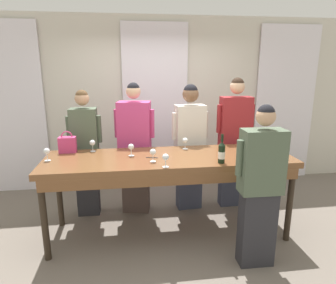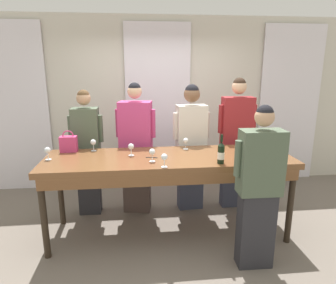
% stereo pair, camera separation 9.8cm
% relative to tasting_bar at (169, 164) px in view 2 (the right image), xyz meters
% --- Properties ---
extents(ground_plane, '(18.00, 18.00, 0.00)m').
position_rel_tasting_bar_xyz_m(ground_plane, '(0.00, 0.02, -0.91)').
color(ground_plane, '#70665B').
extents(wall_back, '(12.00, 0.06, 2.80)m').
position_rel_tasting_bar_xyz_m(wall_back, '(0.00, 1.72, 0.49)').
color(wall_back, beige).
rests_on(wall_back, ground_plane).
extents(curtain_panel_left, '(1.07, 0.03, 2.69)m').
position_rel_tasting_bar_xyz_m(curtain_panel_left, '(-2.30, 1.66, 0.44)').
color(curtain_panel_left, white).
rests_on(curtain_panel_left, ground_plane).
extents(curtain_panel_center, '(1.07, 0.03, 2.69)m').
position_rel_tasting_bar_xyz_m(curtain_panel_center, '(0.00, 1.66, 0.44)').
color(curtain_panel_center, white).
rests_on(curtain_panel_center, ground_plane).
extents(curtain_panel_right, '(1.07, 0.03, 2.69)m').
position_rel_tasting_bar_xyz_m(curtain_panel_right, '(2.30, 1.66, 0.44)').
color(curtain_panel_right, white).
rests_on(curtain_panel_right, ground_plane).
extents(tasting_bar, '(2.87, 0.87, 0.99)m').
position_rel_tasting_bar_xyz_m(tasting_bar, '(0.00, 0.00, 0.00)').
color(tasting_bar, brown).
rests_on(tasting_bar, ground_plane).
extents(wine_bottle, '(0.08, 0.08, 0.32)m').
position_rel_tasting_bar_xyz_m(wine_bottle, '(0.53, -0.30, 0.20)').
color(wine_bottle, black).
rests_on(wine_bottle, tasting_bar).
extents(handbag, '(0.20, 0.11, 0.27)m').
position_rel_tasting_bar_xyz_m(handbag, '(-1.20, 0.35, 0.18)').
color(handbag, '#C63870').
rests_on(handbag, tasting_bar).
extents(wine_glass_front_left, '(0.07, 0.07, 0.15)m').
position_rel_tasting_bar_xyz_m(wine_glass_front_left, '(-0.09, -0.36, 0.19)').
color(wine_glass_front_left, white).
rests_on(wine_glass_front_left, tasting_bar).
extents(wine_glass_front_mid, '(0.07, 0.07, 0.15)m').
position_rel_tasting_bar_xyz_m(wine_glass_front_mid, '(0.25, 0.31, 0.19)').
color(wine_glass_front_mid, white).
rests_on(wine_glass_front_mid, tasting_bar).
extents(wine_glass_front_right, '(0.07, 0.07, 0.15)m').
position_rel_tasting_bar_xyz_m(wine_glass_front_right, '(-0.20, -0.15, 0.19)').
color(wine_glass_front_right, white).
rests_on(wine_glass_front_right, tasting_bar).
extents(wine_glass_center_left, '(0.07, 0.07, 0.15)m').
position_rel_tasting_bar_xyz_m(wine_glass_center_left, '(-1.37, 0.04, 0.19)').
color(wine_glass_center_left, white).
rests_on(wine_glass_center_left, tasting_bar).
extents(wine_glass_center_mid, '(0.07, 0.07, 0.15)m').
position_rel_tasting_bar_xyz_m(wine_glass_center_mid, '(-0.44, 0.10, 0.19)').
color(wine_glass_center_mid, white).
rests_on(wine_glass_center_mid, tasting_bar).
extents(wine_glass_center_right, '(0.07, 0.07, 0.15)m').
position_rel_tasting_bar_xyz_m(wine_glass_center_right, '(-0.90, 0.35, 0.19)').
color(wine_glass_center_right, white).
rests_on(wine_glass_center_right, tasting_bar).
extents(pen, '(0.13, 0.04, 0.01)m').
position_rel_tasting_bar_xyz_m(pen, '(-0.20, -0.02, 0.09)').
color(pen, black).
rests_on(pen, tasting_bar).
extents(guest_olive_jacket, '(0.45, 0.24, 1.72)m').
position_rel_tasting_bar_xyz_m(guest_olive_jacket, '(-1.04, 0.67, -0.02)').
color(guest_olive_jacket, '#28282D').
rests_on(guest_olive_jacket, ground_plane).
extents(guest_pink_top, '(0.55, 0.33, 1.81)m').
position_rel_tasting_bar_xyz_m(guest_pink_top, '(-0.38, 0.67, 0.01)').
color(guest_pink_top, '#473833').
rests_on(guest_pink_top, ground_plane).
extents(guest_cream_sweater, '(0.52, 0.26, 1.78)m').
position_rel_tasting_bar_xyz_m(guest_cream_sweater, '(0.38, 0.67, 0.03)').
color(guest_cream_sweater, '#383D51').
rests_on(guest_cream_sweater, ground_plane).
extents(guest_striped_shirt, '(0.54, 0.21, 1.86)m').
position_rel_tasting_bar_xyz_m(guest_striped_shirt, '(1.03, 0.67, 0.06)').
color(guest_striped_shirt, '#383D51').
rests_on(guest_striped_shirt, ground_plane).
extents(host_pouring, '(0.53, 0.23, 1.67)m').
position_rel_tasting_bar_xyz_m(host_pouring, '(0.81, -0.69, -0.05)').
color(host_pouring, '#28282D').
rests_on(host_pouring, ground_plane).
extents(potted_plant, '(0.30, 0.30, 0.64)m').
position_rel_tasting_bar_xyz_m(potted_plant, '(1.95, 1.38, -0.57)').
color(potted_plant, '#4C4C51').
rests_on(potted_plant, ground_plane).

